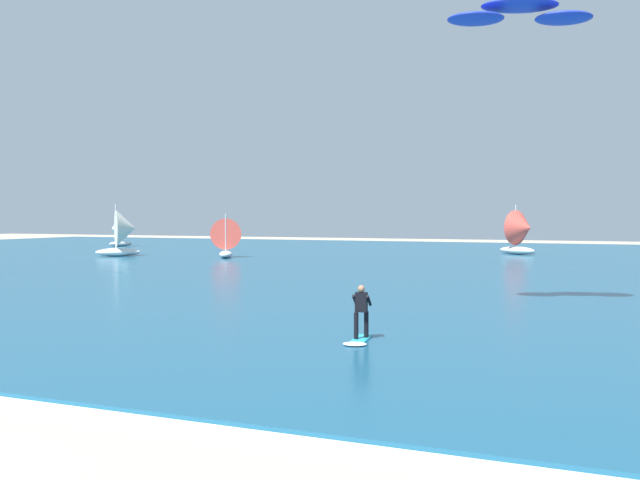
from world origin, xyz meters
name	(u,v)px	position (x,y,z in m)	size (l,w,h in m)	color
ocean	(473,264)	(0.00, 50.91, 0.05)	(160.00, 90.00, 0.10)	navy
kitesurfer	(360,321)	(3.15, 14.71, 0.70)	(0.83, 2.01, 1.67)	#26B2CC
kite	(520,13)	(6.76, 22.80, 11.62)	(5.78, 3.61, 0.84)	#1E33B2
sailboat_mid_right	(117,231)	(-46.18, 65.31, 1.94)	(3.10, 3.56, 4.02)	silver
sailboat_heeled_over	(226,237)	(-22.17, 50.45, 1.92)	(3.16, 3.52, 3.96)	white
sailboat_center_horizon	(124,232)	(-31.96, 48.49, 2.33)	(4.30, 4.28, 4.86)	white
sailboat_anchored_offshore	(522,232)	(2.04, 65.47, 2.32)	(4.37, 3.98, 4.85)	silver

